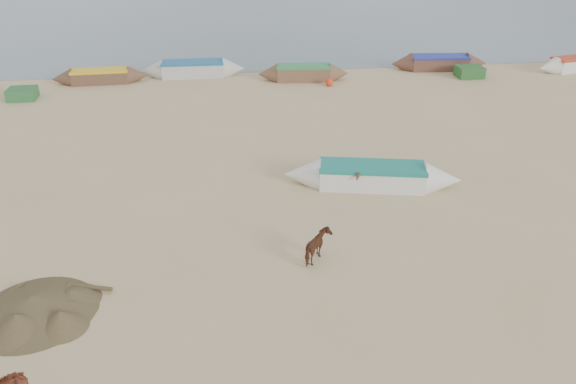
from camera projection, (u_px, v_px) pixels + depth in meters
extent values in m
plane|color=tan|center=(307.00, 294.00, 14.93)|extent=(140.00, 140.00, 0.00)
imported|color=#56321B|center=(361.00, 179.00, 20.10)|extent=(0.96, 0.89, 0.89)
imported|color=#522C1A|center=(319.00, 247.00, 16.10)|extent=(0.94, 1.05, 0.93)
cone|color=brown|center=(33.00, 305.00, 14.12)|extent=(3.76, 3.76, 0.52)
cube|color=#2C6133|center=(22.00, 94.00, 29.50)|extent=(1.40, 1.20, 0.60)
sphere|color=red|center=(329.00, 82.00, 31.67)|extent=(0.44, 0.44, 0.44)
cube|color=slate|center=(178.00, 72.00, 33.43)|extent=(1.20, 1.10, 0.56)
cube|color=#285A28|center=(469.00, 72.00, 33.24)|extent=(1.50, 1.20, 0.64)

